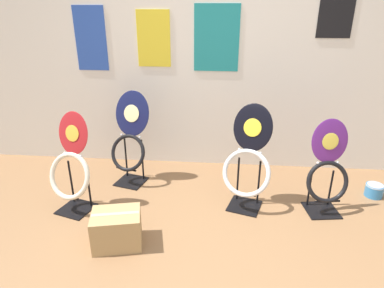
{
  "coord_description": "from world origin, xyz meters",
  "views": [
    {
      "loc": [
        0.08,
        -1.6,
        1.78
      ],
      "look_at": [
        -0.18,
        1.25,
        0.55
      ],
      "focal_mm": 32.0,
      "sensor_mm": 36.0,
      "label": 1
    }
  ],
  "objects": [
    {
      "name": "wall_back",
      "position": [
        -0.0,
        2.02,
        1.3
      ],
      "size": [
        8.0,
        0.07,
        2.6
      ],
      "color": "silver",
      "rests_on": "ground_plane"
    },
    {
      "name": "toilet_seat_display_navy_moon",
      "position": [
        -0.83,
        1.5,
        0.46
      ],
      "size": [
        0.44,
        0.4,
        0.94
      ],
      "color": "black",
      "rests_on": "ground_plane"
    },
    {
      "name": "toilet_seat_display_purple_note",
      "position": [
        1.01,
        1.11,
        0.38
      ],
      "size": [
        0.39,
        0.32,
        0.85
      ],
      "color": "black",
      "rests_on": "ground_plane"
    },
    {
      "name": "toilet_seat_display_jazz_black",
      "position": [
        0.33,
        1.14,
        0.45
      ],
      "size": [
        0.48,
        0.42,
        0.94
      ],
      "color": "black",
      "rests_on": "ground_plane"
    },
    {
      "name": "toilet_seat_display_crimson_swirl",
      "position": [
        -1.21,
        0.93,
        0.4
      ],
      "size": [
        0.46,
        0.37,
        0.9
      ],
      "color": "black",
      "rests_on": "ground_plane"
    },
    {
      "name": "paint_can",
      "position": [
        1.58,
        1.41,
        0.07
      ],
      "size": [
        0.17,
        0.17,
        0.12
      ],
      "color": "teal",
      "rests_on": "ground_plane"
    },
    {
      "name": "storage_box",
      "position": [
        -0.7,
        0.5,
        0.14
      ],
      "size": [
        0.42,
        0.35,
        0.28
      ],
      "color": "tan",
      "rests_on": "ground_plane"
    }
  ]
}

